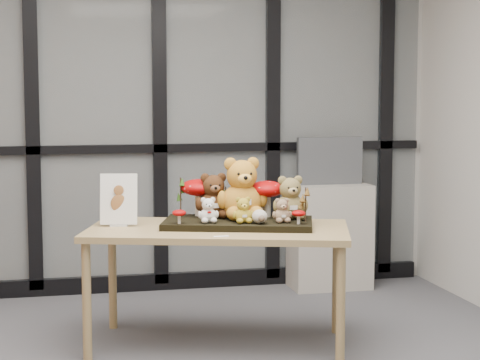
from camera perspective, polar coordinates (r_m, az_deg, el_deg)
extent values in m
plane|color=#B8B5AE|center=(6.32, -9.41, 5.20)|extent=(5.00, 0.00, 5.00)
plane|color=#B8B5AE|center=(1.37, 3.47, 1.95)|extent=(5.00, 0.00, 5.00)
cube|color=#2D383F|center=(6.29, -9.39, 5.19)|extent=(4.90, 0.02, 2.70)
cube|color=black|center=(6.45, -9.18, -6.79)|extent=(4.90, 0.06, 0.12)
cube|color=black|center=(6.31, -9.33, 2.01)|extent=(4.90, 0.06, 0.06)
cube|color=black|center=(6.28, -13.51, 5.10)|extent=(0.10, 0.06, 2.70)
cube|color=black|center=(6.33, -5.31, 5.25)|extent=(0.10, 0.06, 2.70)
cube|color=black|center=(6.50, 2.17, 5.30)|extent=(0.10, 0.06, 2.70)
cube|color=black|center=(6.79, 9.56, 5.26)|extent=(0.10, 0.06, 2.70)
cube|color=#A38658|center=(4.98, -1.45, -3.36)|extent=(1.63, 1.14, 0.04)
cylinder|color=#A38658|center=(4.86, -10.03, -7.87)|extent=(0.05, 0.05, 0.66)
cylinder|color=#A38658|center=(5.46, -8.36, -6.27)|extent=(0.05, 0.05, 0.66)
cylinder|color=#A38658|center=(4.72, 6.62, -8.25)|extent=(0.05, 0.05, 0.66)
cylinder|color=#A38658|center=(5.34, 6.35, -6.54)|extent=(0.05, 0.05, 0.66)
cube|color=black|center=(5.02, -0.13, -2.85)|extent=(0.94, 0.66, 0.04)
cube|color=silver|center=(5.08, -7.94, -2.95)|extent=(0.11, 0.08, 0.01)
cube|color=white|center=(5.06, -7.97, -1.25)|extent=(0.22, 0.09, 0.29)
ellipsoid|color=brown|center=(5.06, -7.96, -1.53)|extent=(0.09, 0.01, 0.11)
ellipsoid|color=brown|center=(5.05, -7.97, -0.67)|extent=(0.06, 0.01, 0.06)
cube|color=white|center=(4.68, -1.25, -3.72)|extent=(0.08, 0.03, 0.00)
cube|color=#A9A297|center=(6.51, 5.90, -3.69)|extent=(0.58, 0.34, 0.78)
cube|color=#4C4F53|center=(6.45, 5.90, 1.27)|extent=(0.49, 0.05, 0.35)
cube|color=black|center=(6.43, 5.97, 1.25)|extent=(0.43, 0.00, 0.29)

